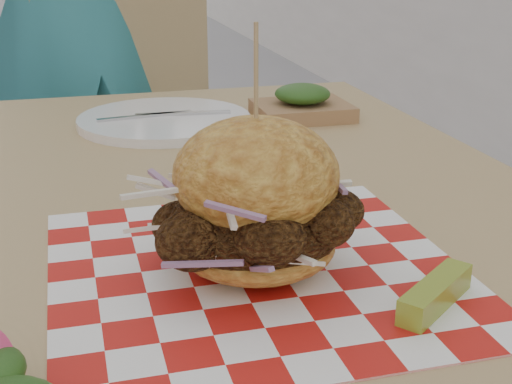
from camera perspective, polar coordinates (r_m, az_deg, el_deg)
diner at (r=1.84m, az=-14.56°, el=13.73°), size 0.70×0.55×1.70m
patio_table at (r=0.83m, az=-3.53°, el=-5.93°), size 0.80×1.20×0.75m
patio_chair at (r=1.75m, az=-10.14°, el=3.81°), size 0.46×0.47×0.95m
paper_liner at (r=0.64m, az=0.00°, el=-6.22°), size 0.36×0.36×0.00m
sandwich at (r=0.62m, az=0.00°, el=-1.13°), size 0.19×0.19×0.22m
pickle_spear at (r=0.59m, az=14.16°, el=-7.89°), size 0.09×0.07×0.02m
place_setting at (r=1.13m, az=-7.34°, el=5.72°), size 0.27×0.27×0.02m
kraft_tray at (r=1.16m, az=3.72°, el=7.01°), size 0.15×0.12×0.06m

